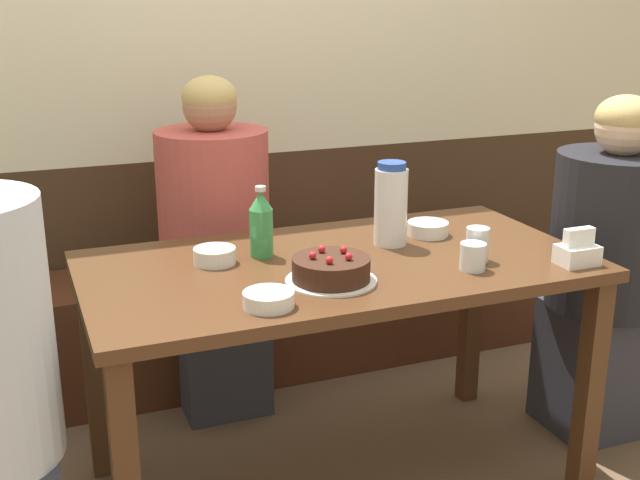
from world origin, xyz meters
name	(u,v)px	position (x,y,z in m)	size (l,w,h in m)	color
back_wall	(231,47)	(0.00, 1.05, 1.25)	(4.80, 0.04, 2.50)	#3D2819
bench_seat	(255,317)	(0.00, 0.83, 0.23)	(2.43, 0.38, 0.45)	#472314
dining_table	(337,292)	(0.00, 0.00, 0.63)	(1.42, 0.74, 0.73)	#4C2D19
birthday_cake	(331,270)	(-0.08, -0.15, 0.76)	(0.24, 0.24, 0.09)	white
water_pitcher	(391,204)	(0.21, 0.08, 0.85)	(0.10, 0.10, 0.25)	white
soju_bottle	(261,223)	(-0.19, 0.12, 0.82)	(0.07, 0.07, 0.21)	#388E4C
napkin_holder	(577,251)	(0.61, -0.28, 0.76)	(0.11, 0.08, 0.11)	white
bowl_soup_white	(269,299)	(-0.29, -0.26, 0.74)	(0.13, 0.13, 0.04)	white
bowl_rice_small	(215,256)	(-0.33, 0.10, 0.75)	(0.12, 0.12, 0.04)	white
bowl_side_dish	(428,229)	(0.36, 0.12, 0.75)	(0.13, 0.13, 0.04)	white
glass_water_tall	(477,244)	(0.36, -0.15, 0.77)	(0.07, 0.07, 0.10)	silver
glass_tumbler_short	(473,257)	(0.31, -0.21, 0.76)	(0.07, 0.07, 0.08)	silver
person_pale_blue_shirt	(609,269)	(0.97, -0.01, 0.58)	(0.40, 0.40, 1.15)	#33333D
person_dark_striped	(216,249)	(-0.20, 0.63, 0.59)	(0.38, 0.38, 1.19)	#33333D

